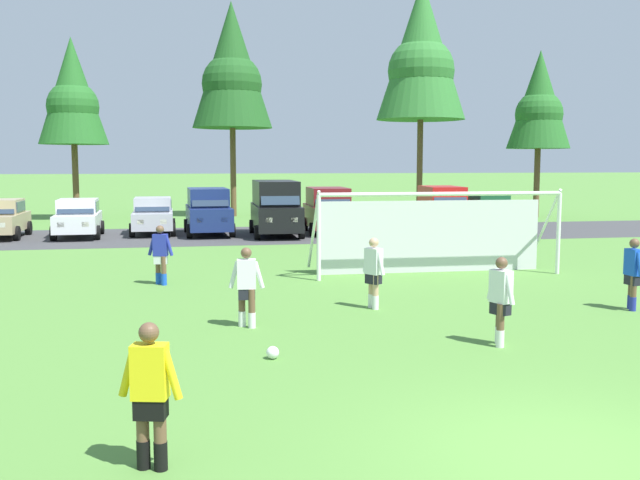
{
  "coord_description": "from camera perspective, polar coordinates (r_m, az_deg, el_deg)",
  "views": [
    {
      "loc": [
        -4.17,
        -7.17,
        3.34
      ],
      "look_at": [
        -1.36,
        7.95,
        1.67
      ],
      "focal_mm": 39.93,
      "sensor_mm": 36.0,
      "label": 1
    }
  ],
  "objects": [
    {
      "name": "referee",
      "position": [
        8.1,
        -13.43,
        -12.09
      ],
      "size": [
        0.71,
        0.33,
        1.64
      ],
      "color": "brown",
      "rests_on": "ground"
    },
    {
      "name": "soccer_goal",
      "position": [
        21.78,
        9.08,
        0.73
      ],
      "size": [
        7.44,
        2.04,
        2.57
      ],
      "color": "white",
      "rests_on": "ground"
    },
    {
      "name": "tree_mid_right",
      "position": [
        44.54,
        8.13,
        14.5
      ],
      "size": [
        5.34,
        5.34,
        14.25
      ],
      "color": "brown",
      "rests_on": "ground"
    },
    {
      "name": "parked_car_slot_far_right",
      "position": [
        36.3,
        9.78,
        2.6
      ],
      "size": [
        2.4,
        4.73,
        2.16
      ],
      "color": "red",
      "rests_on": "ground"
    },
    {
      "name": "ground_plane",
      "position": [
        22.81,
        0.13,
        -2.21
      ],
      "size": [
        400.0,
        400.0,
        0.0
      ],
      "primitive_type": "plane",
      "color": "#518438"
    },
    {
      "name": "tree_mid_left",
      "position": [
        44.6,
        -19.22,
        10.95
      ],
      "size": [
        3.97,
        3.97,
        10.6
      ],
      "color": "brown",
      "rests_on": "ground"
    },
    {
      "name": "tree_center_back",
      "position": [
        45.3,
        -7.08,
        13.42
      ],
      "size": [
        4.94,
        4.94,
        13.17
      ],
      "color": "brown",
      "rests_on": "ground"
    },
    {
      "name": "player_striker_near",
      "position": [
        19.98,
        -12.65,
        -1.18
      ],
      "size": [
        0.71,
        0.35,
        1.64
      ],
      "color": "brown",
      "rests_on": "ground"
    },
    {
      "name": "parked_car_slot_end",
      "position": [
        37.24,
        13.22,
        2.25
      ],
      "size": [
        2.22,
        4.29,
        1.72
      ],
      "color": "#194C2D",
      "rests_on": "ground"
    },
    {
      "name": "player_defender_far",
      "position": [
        16.36,
        4.31,
        -2.66
      ],
      "size": [
        0.41,
        0.7,
        1.64
      ],
      "color": "tan",
      "rests_on": "ground"
    },
    {
      "name": "parked_car_slot_center_left",
      "position": [
        34.26,
        -13.23,
        1.92
      ],
      "size": [
        2.12,
        4.24,
        1.72
      ],
      "color": "#B2B2BC",
      "rests_on": "ground"
    },
    {
      "name": "parked_car_slot_center_right",
      "position": [
        32.67,
        -3.57,
        2.69
      ],
      "size": [
        2.26,
        4.83,
        2.52
      ],
      "color": "black",
      "rests_on": "ground"
    },
    {
      "name": "parked_car_slot_far_left",
      "position": [
        34.67,
        -24.2,
        1.59
      ],
      "size": [
        2.11,
        4.24,
        1.72
      ],
      "color": "tan",
      "rests_on": "ground"
    },
    {
      "name": "soccer_ball",
      "position": [
        12.34,
        -3.81,
        -8.99
      ],
      "size": [
        0.22,
        0.22,
        0.22
      ],
      "color": "white",
      "rests_on": "ground"
    },
    {
      "name": "tree_right_edge",
      "position": [
        45.74,
        17.17,
        10.45
      ],
      "size": [
        3.78,
        3.78,
        10.09
      ],
      "color": "brown",
      "rests_on": "ground"
    },
    {
      "name": "player_winger_left",
      "position": [
        13.45,
        14.27,
        -4.78
      ],
      "size": [
        0.37,
        0.74,
        1.64
      ],
      "color": "brown",
      "rests_on": "ground"
    },
    {
      "name": "player_trailing_back",
      "position": [
        14.54,
        -5.9,
        -3.8
      ],
      "size": [
        0.73,
        0.33,
        1.64
      ],
      "color": "brown",
      "rests_on": "ground"
    },
    {
      "name": "parked_car_slot_center",
      "position": [
        33.5,
        -8.93,
        2.32
      ],
      "size": [
        2.29,
        4.68,
        2.16
      ],
      "color": "navy",
      "rests_on": "ground"
    },
    {
      "name": "parking_lot_strip",
      "position": [
        33.36,
        -3.29,
        0.46
      ],
      "size": [
        52.0,
        8.4,
        0.01
      ],
      "primitive_type": "cube",
      "color": "#3D3D3F",
      "rests_on": "ground"
    },
    {
      "name": "parked_car_slot_right",
      "position": [
        33.91,
        0.67,
        2.45
      ],
      "size": [
        2.28,
        4.67,
        2.16
      ],
      "color": "maroon",
      "rests_on": "ground"
    },
    {
      "name": "parked_car_slot_left",
      "position": [
        33.73,
        -18.81,
        1.69
      ],
      "size": [
        2.19,
        4.28,
        1.72
      ],
      "color": "silver",
      "rests_on": "ground"
    },
    {
      "name": "player_midfield_center",
      "position": [
        17.65,
        23.79,
        -2.52
      ],
      "size": [
        0.26,
        0.74,
        1.64
      ],
      "color": "brown",
      "rests_on": "ground"
    }
  ]
}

